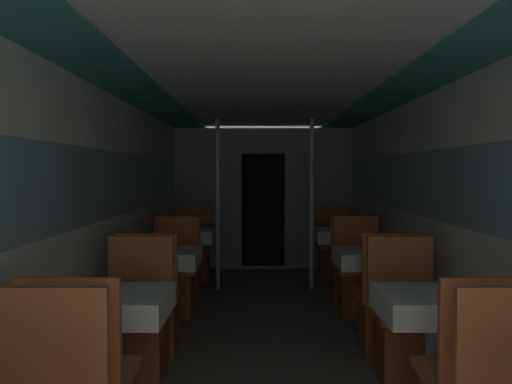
{
  "coord_description": "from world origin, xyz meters",
  "views": [
    {
      "loc": [
        -0.1,
        -0.83,
        1.43
      ],
      "look_at": [
        -0.09,
        2.29,
        1.32
      ],
      "focal_mm": 40.0,
      "sensor_mm": 36.0,
      "label": 1
    }
  ],
  "objects_px": {
    "dining_table_left_1": "(111,311)",
    "chair_left_far_2": "(172,284)",
    "dining_table_right_2": "(369,262)",
    "chair_right_near_2": "(385,315)",
    "dining_table_left_3": "(186,239)",
    "dining_table_right_1": "(432,311)",
    "chair_left_far_3": "(191,258)",
    "support_pole_right_3": "(309,204)",
    "support_pole_left_3": "(216,204)",
    "chair_right_far_2": "(357,284)",
    "chair_right_far_1": "(404,336)",
    "dining_table_right_3": "(339,239)",
    "chair_right_far_3": "(332,257)",
    "chair_left_near_3": "(179,274)",
    "chair_left_near_2": "(149,315)",
    "chair_left_far_1": "(134,336)",
    "chair_right_near_3": "(347,274)",
    "dining_table_left_2": "(162,262)"
  },
  "relations": [
    {
      "from": "dining_table_left_1",
      "to": "chair_left_far_3",
      "type": "height_order",
      "value": "chair_left_far_3"
    },
    {
      "from": "chair_left_far_1",
      "to": "chair_right_far_2",
      "type": "bearing_deg",
      "value": -135.96
    },
    {
      "from": "chair_left_far_3",
      "to": "chair_right_far_1",
      "type": "height_order",
      "value": "same"
    },
    {
      "from": "chair_left_far_1",
      "to": "chair_left_near_2",
      "type": "relative_size",
      "value": 1.0
    },
    {
      "from": "chair_left_near_2",
      "to": "dining_table_left_1",
      "type": "bearing_deg",
      "value": -90.0
    },
    {
      "from": "chair_left_far_2",
      "to": "chair_left_far_1",
      "type": "bearing_deg",
      "value": 90.0
    },
    {
      "from": "dining_table_right_3",
      "to": "chair_right_far_3",
      "type": "bearing_deg",
      "value": 90.0
    },
    {
      "from": "chair_left_far_2",
      "to": "support_pole_left_3",
      "type": "height_order",
      "value": "support_pole_left_3"
    },
    {
      "from": "support_pole_left_3",
      "to": "chair_left_far_3",
      "type": "bearing_deg",
      "value": 120.84
    },
    {
      "from": "chair_right_far_1",
      "to": "dining_table_right_3",
      "type": "bearing_deg",
      "value": -90.0
    },
    {
      "from": "dining_table_right_2",
      "to": "chair_left_far_3",
      "type": "bearing_deg",
      "value": 127.71
    },
    {
      "from": "dining_table_right_1",
      "to": "support_pole_left_3",
      "type": "bearing_deg",
      "value": 112.6
    },
    {
      "from": "dining_table_left_1",
      "to": "chair_left_near_2",
      "type": "distance_m",
      "value": 1.24
    },
    {
      "from": "chair_right_far_2",
      "to": "chair_right_near_3",
      "type": "bearing_deg",
      "value": -90.0
    },
    {
      "from": "chair_left_near_2",
      "to": "chair_left_far_3",
      "type": "bearing_deg",
      "value": 90.0
    },
    {
      "from": "chair_left_far_1",
      "to": "chair_right_near_2",
      "type": "xyz_separation_m",
      "value": [
        1.87,
        0.59,
        0.0
      ]
    },
    {
      "from": "dining_table_left_3",
      "to": "dining_table_right_3",
      "type": "relative_size",
      "value": 1.0
    },
    {
      "from": "dining_table_left_1",
      "to": "chair_left_far_2",
      "type": "bearing_deg",
      "value": 90.0
    },
    {
      "from": "dining_table_right_1",
      "to": "dining_table_right_2",
      "type": "height_order",
      "value": "same"
    },
    {
      "from": "chair_right_near_2",
      "to": "dining_table_right_3",
      "type": "xyz_separation_m",
      "value": [
        -0.0,
        2.42,
        0.32
      ]
    },
    {
      "from": "dining_table_right_2",
      "to": "chair_left_far_2",
      "type": "bearing_deg",
      "value": 161.93
    },
    {
      "from": "dining_table_left_1",
      "to": "chair_left_far_2",
      "type": "relative_size",
      "value": 0.76
    },
    {
      "from": "dining_table_right_1",
      "to": "chair_right_near_2",
      "type": "height_order",
      "value": "chair_right_near_2"
    },
    {
      "from": "chair_left_near_3",
      "to": "chair_left_near_2",
      "type": "bearing_deg",
      "value": -90.0
    },
    {
      "from": "dining_table_left_3",
      "to": "dining_table_right_1",
      "type": "height_order",
      "value": "same"
    },
    {
      "from": "chair_left_far_1",
      "to": "dining_table_left_3",
      "type": "distance_m",
      "value": 3.03
    },
    {
      "from": "chair_left_far_3",
      "to": "chair_right_near_2",
      "type": "height_order",
      "value": "same"
    },
    {
      "from": "dining_table_left_3",
      "to": "chair_right_far_2",
      "type": "relative_size",
      "value": 0.76
    },
    {
      "from": "dining_table_left_1",
      "to": "chair_right_far_3",
      "type": "xyz_separation_m",
      "value": [
        1.87,
        4.23,
        -0.32
      ]
    },
    {
      "from": "dining_table_left_1",
      "to": "dining_table_right_1",
      "type": "xyz_separation_m",
      "value": [
        1.87,
        0.0,
        0.0
      ]
    },
    {
      "from": "dining_table_left_3",
      "to": "support_pole_left_3",
      "type": "relative_size",
      "value": 0.35
    },
    {
      "from": "chair_left_near_3",
      "to": "chair_left_far_1",
      "type": "bearing_deg",
      "value": -90.0
    },
    {
      "from": "chair_left_far_3",
      "to": "chair_right_near_2",
      "type": "bearing_deg",
      "value": 121.69
    },
    {
      "from": "chair_right_far_1",
      "to": "dining_table_left_3",
      "type": "bearing_deg",
      "value": -58.12
    },
    {
      "from": "dining_table_right_1",
      "to": "dining_table_right_2",
      "type": "relative_size",
      "value": 1.0
    },
    {
      "from": "dining_table_left_3",
      "to": "chair_left_far_3",
      "type": "relative_size",
      "value": 0.76
    },
    {
      "from": "chair_left_near_3",
      "to": "chair_left_far_3",
      "type": "relative_size",
      "value": 1.0
    },
    {
      "from": "chair_left_near_2",
      "to": "chair_left_far_3",
      "type": "height_order",
      "value": "same"
    },
    {
      "from": "dining_table_left_3",
      "to": "chair_left_far_3",
      "type": "xyz_separation_m",
      "value": [
        -0.0,
        0.61,
        -0.32
      ]
    },
    {
      "from": "dining_table_right_2",
      "to": "chair_right_near_2",
      "type": "height_order",
      "value": "chair_right_near_2"
    },
    {
      "from": "chair_right_near_2",
      "to": "chair_right_far_2",
      "type": "height_order",
      "value": "same"
    },
    {
      "from": "chair_right_near_2",
      "to": "support_pole_right_3",
      "type": "height_order",
      "value": "support_pole_right_3"
    },
    {
      "from": "dining_table_left_2",
      "to": "chair_right_far_2",
      "type": "xyz_separation_m",
      "value": [
        1.87,
        0.61,
        -0.32
      ]
    },
    {
      "from": "chair_right_far_3",
      "to": "support_pole_right_3",
      "type": "bearing_deg",
      "value": 59.16
    },
    {
      "from": "dining_table_left_3",
      "to": "chair_right_far_3",
      "type": "distance_m",
      "value": 2.0
    },
    {
      "from": "dining_table_right_1",
      "to": "dining_table_left_3",
      "type": "bearing_deg",
      "value": 117.34
    },
    {
      "from": "chair_left_near_2",
      "to": "dining_table_right_3",
      "type": "bearing_deg",
      "value": 52.29
    },
    {
      "from": "chair_left_far_3",
      "to": "chair_right_near_3",
      "type": "height_order",
      "value": "same"
    },
    {
      "from": "chair_right_far_2",
      "to": "chair_right_far_1",
      "type": "bearing_deg",
      "value": 90.0
    },
    {
      "from": "chair_left_far_3",
      "to": "chair_right_near_2",
      "type": "xyz_separation_m",
      "value": [
        1.87,
        -3.03,
        0.0
      ]
    }
  ]
}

